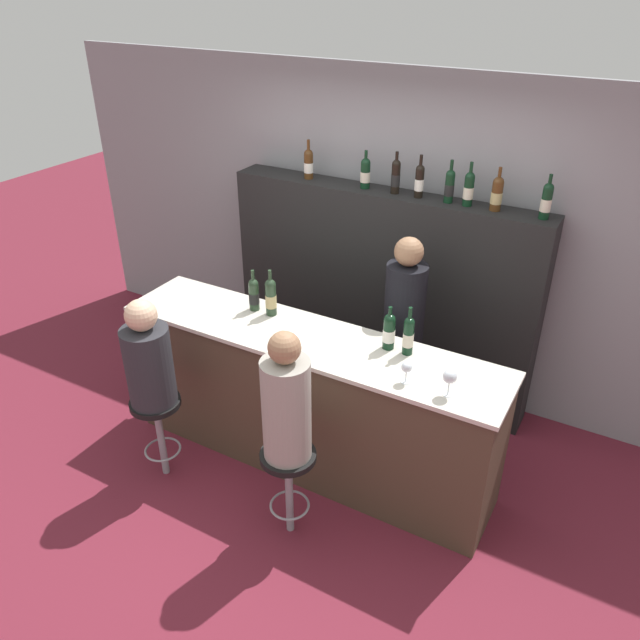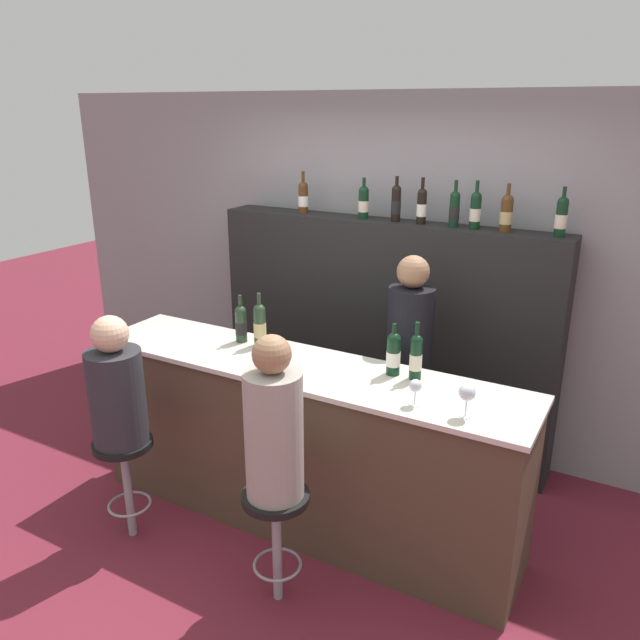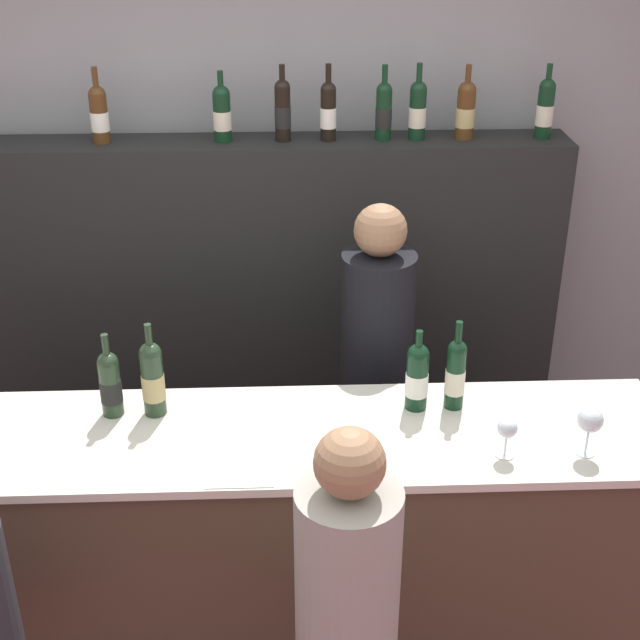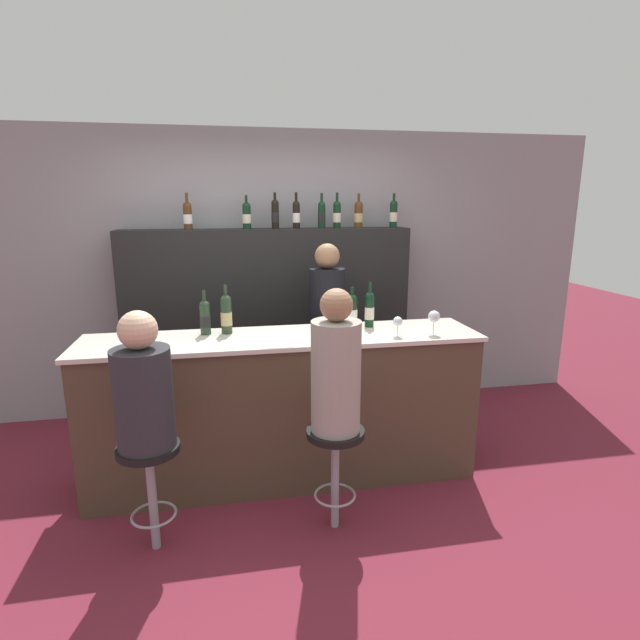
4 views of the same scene
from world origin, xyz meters
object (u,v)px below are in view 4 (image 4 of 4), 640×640
wine_bottle_backbar_6 (359,214)px  guest_seated_right (336,369)px  wine_bottle_backbar_3 (296,214)px  wine_bottle_backbar_7 (393,213)px  bar_stool_left (150,469)px  wine_bottle_backbar_5 (337,214)px  wine_bottle_counter_3 (370,309)px  wine_bottle_backbar_1 (247,215)px  wine_bottle_counter_2 (352,311)px  wine_glass_0 (398,322)px  wine_bottle_backbar_4 (322,214)px  guest_seated_left (143,389)px  wine_bottle_backbar_2 (275,214)px  wine_bottle_backbar_0 (188,215)px  bartender (327,348)px  bar_stool_right (335,452)px  wine_bottle_counter_1 (226,314)px  wine_bottle_counter_0 (205,317)px  wine_glass_1 (434,317)px

wine_bottle_backbar_6 → guest_seated_right: 2.07m
wine_bottle_backbar_3 → wine_bottle_backbar_7: size_ratio=1.02×
bar_stool_left → wine_bottle_backbar_5: bearing=50.9°
wine_bottle_counter_3 → wine_bottle_backbar_1: wine_bottle_backbar_1 is taller
wine_bottle_counter_2 → wine_bottle_backbar_6: wine_bottle_backbar_6 is taller
wine_glass_0 → guest_seated_right: guest_seated_right is taller
wine_bottle_backbar_4 → guest_seated_left: bearing=-126.4°
wine_bottle_backbar_5 → wine_bottle_counter_2: bearing=-96.1°
wine_bottle_counter_3 → wine_bottle_backbar_2: (-0.58, 1.02, 0.66)m
wine_bottle_backbar_0 → wine_bottle_backbar_6: wine_bottle_backbar_0 is taller
wine_glass_0 → guest_seated_left: size_ratio=0.18×
wine_bottle_backbar_5 → bartender: (-0.20, -0.55, -1.08)m
wine_glass_0 → bar_stool_right: (-0.53, -0.48, -0.66)m
wine_bottle_counter_3 → wine_bottle_backbar_6: size_ratio=1.09×
wine_bottle_counter_1 → wine_bottle_backbar_6: wine_bottle_backbar_6 is taller
wine_bottle_backbar_7 → bartender: 1.42m
wine_bottle_counter_0 → guest_seated_right: 1.09m
wine_bottle_counter_2 → wine_bottle_counter_3: (0.13, 0.00, 0.01)m
wine_bottle_backbar_6 → bar_stool_right: wine_bottle_backbar_6 is taller
wine_bottle_counter_3 → guest_seated_right: bearing=-118.5°
wine_glass_0 → wine_bottle_backbar_3: bearing=110.9°
wine_bottle_backbar_4 → guest_seated_right: bearing=-98.2°
wine_bottle_counter_3 → wine_glass_0: bearing=-68.9°
wine_bottle_counter_1 → wine_glass_1: bearing=-11.9°
guest_seated_right → wine_bottle_backbar_7: bearing=62.7°
wine_bottle_backbar_2 → bar_stool_right: wine_bottle_backbar_2 is taller
wine_bottle_backbar_7 → guest_seated_right: 2.19m
wine_bottle_backbar_5 → guest_seated_left: size_ratio=0.41×
wine_bottle_backbar_2 → bartender: 1.27m
wine_bottle_counter_2 → wine_bottle_backbar_3: wine_bottle_backbar_3 is taller
wine_bottle_counter_3 → bartender: size_ratio=0.20×
wine_glass_0 → guest_seated_left: guest_seated_left is taller
wine_bottle_backbar_6 → guest_seated_right: bearing=-108.4°
wine_bottle_backbar_3 → bar_stool_right: (-0.03, -1.80, -1.35)m
wine_bottle_backbar_6 → guest_seated_left: wine_bottle_backbar_6 is taller
wine_bottle_backbar_2 → wine_glass_0: bearing=-62.4°
bartender → wine_bottle_backbar_6: bearing=53.9°
guest_seated_right → guest_seated_left: bearing=180.0°
wine_glass_1 → guest_seated_right: guest_seated_right is taller
wine_bottle_counter_1 → wine_bottle_backbar_3: 1.37m
wine_bottle_backbar_4 → wine_bottle_backbar_6: wine_bottle_backbar_4 is taller
bar_stool_left → guest_seated_left: guest_seated_left is taller
bar_stool_left → wine_glass_0: bearing=16.7°
wine_bottle_counter_2 → wine_glass_1: wine_bottle_counter_2 is taller
wine_bottle_counter_0 → wine_bottle_backbar_6: bearing=37.1°
wine_glass_1 → wine_bottle_backbar_0: bearing=142.1°
wine_bottle_counter_0 → wine_bottle_counter_1: wine_bottle_counter_1 is taller
wine_bottle_backbar_3 → bar_stool_left: 2.50m
wine_bottle_backbar_7 → bar_stool_right: size_ratio=0.47×
wine_bottle_backbar_1 → wine_bottle_backbar_3: (0.43, 0.00, 0.01)m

